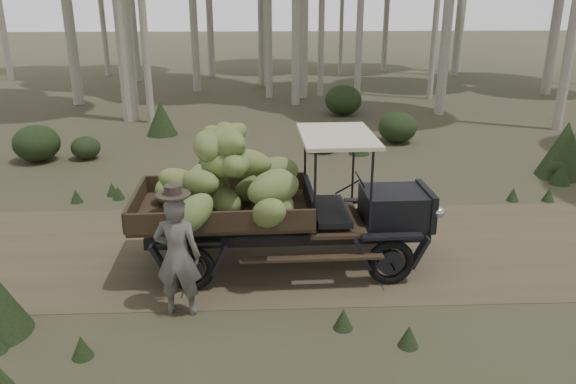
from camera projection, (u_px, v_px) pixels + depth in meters
ground at (366, 248)px, 9.94m from camera, size 120.00×120.00×0.00m
dirt_track at (366, 247)px, 9.94m from camera, size 70.00×4.00×0.01m
banana_truck at (256, 186)px, 8.80m from camera, size 4.88×2.48×2.48m
farmer at (177, 255)px, 7.63m from camera, size 0.68×0.51×1.90m
undergrowth at (310, 203)px, 10.53m from camera, size 23.63×23.85×1.37m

